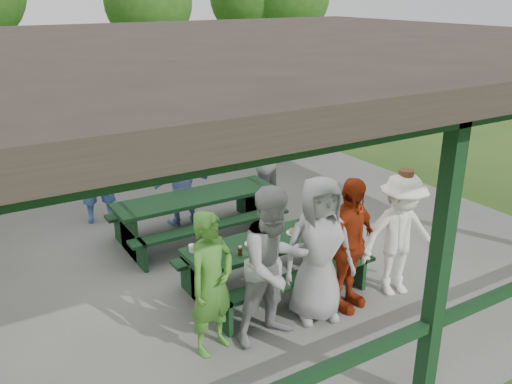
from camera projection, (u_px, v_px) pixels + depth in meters
ground at (235, 258)px, 8.48m from camera, size 90.00×90.00×0.00m
concrete_slab at (235, 256)px, 8.46m from camera, size 10.00×8.00×0.10m
pavilion_structure at (232, 51)px, 7.37m from camera, size 10.60×8.60×3.24m
picnic_table_near at (273, 258)px, 7.28m from camera, size 2.42×1.39×0.75m
picnic_table_far at (197, 211)px, 8.79m from camera, size 2.66×1.39×0.75m
table_setting at (264, 238)px, 7.13m from camera, size 2.31×0.45×0.10m
contestant_green at (212, 283)px, 5.91m from camera, size 0.71×0.57×1.68m
contestant_grey_left at (274, 266)px, 6.08m from camera, size 0.94×0.75×1.88m
contestant_grey_mid at (319, 250)px, 6.50m from camera, size 1.03×0.81×1.84m
contestant_red at (349, 245)px, 6.72m from camera, size 1.10×0.67×1.75m
contestant_white_fedora at (400, 235)px, 7.06m from camera, size 1.21×0.88×1.74m
spectator_lblue at (182, 184)px, 9.33m from camera, size 1.33×0.44×1.43m
spectator_blue at (95, 169)px, 9.27m from camera, size 0.78×0.58×1.94m
spectator_grey at (259, 160)px, 10.04m from camera, size 1.05×0.96×1.76m
pickup_truck at (195, 103)px, 16.05m from camera, size 6.18×3.93×1.59m
tree_mid at (148, 2)px, 20.58m from camera, size 3.34×3.34×5.22m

